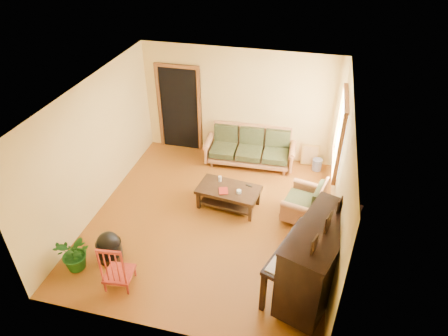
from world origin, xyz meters
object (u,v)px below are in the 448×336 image
(sofa, at_px, (250,148))
(footstool, at_px, (109,249))
(potted_plant, at_px, (75,254))
(armchair, at_px, (303,199))
(piano, at_px, (317,263))
(coffee_table, at_px, (229,197))
(red_chair, at_px, (117,263))
(ceramic_crock, at_px, (317,165))

(sofa, bearing_deg, footstool, -119.09)
(potted_plant, bearing_deg, armchair, 32.48)
(sofa, xyz_separation_m, piano, (1.66, -3.44, 0.26))
(coffee_table, relative_size, potted_plant, 1.85)
(coffee_table, bearing_deg, armchair, 1.53)
(coffee_table, distance_m, piano, 2.57)
(sofa, relative_size, footstool, 4.68)
(sofa, relative_size, coffee_table, 1.65)
(coffee_table, height_order, potted_plant, potted_plant)
(piano, bearing_deg, potted_plant, -155.08)
(sofa, xyz_separation_m, footstool, (-1.76, -3.51, -0.23))
(coffee_table, relative_size, footstool, 2.83)
(red_chair, bearing_deg, sofa, 65.07)
(coffee_table, xyz_separation_m, potted_plant, (-2.08, -2.21, 0.11))
(armchair, bearing_deg, footstool, -136.42)
(sofa, height_order, coffee_table, sofa)
(sofa, xyz_separation_m, red_chair, (-1.34, -3.98, 0.03))
(sofa, height_order, ceramic_crock, sofa)
(ceramic_crock, bearing_deg, sofa, -175.21)
(sofa, bearing_deg, red_chair, -111.12)
(sofa, relative_size, potted_plant, 3.06)
(footstool, relative_size, potted_plant, 0.65)
(sofa, distance_m, red_chair, 4.20)
(coffee_table, xyz_separation_m, footstool, (-1.65, -1.87, -0.02))
(red_chair, distance_m, ceramic_crock, 5.04)
(potted_plant, bearing_deg, piano, 6.07)
(piano, distance_m, ceramic_crock, 3.62)
(armchair, height_order, potted_plant, armchair)
(sofa, xyz_separation_m, potted_plant, (-2.18, -3.85, -0.10))
(sofa, bearing_deg, potted_plant, -122.03)
(ceramic_crock, bearing_deg, armchair, -96.71)
(red_chair, xyz_separation_m, ceramic_crock, (2.89, 4.11, -0.32))
(sofa, height_order, red_chair, red_chair)
(red_chair, bearing_deg, piano, 3.87)
(piano, relative_size, footstool, 3.65)
(coffee_table, bearing_deg, potted_plant, -133.21)
(sofa, bearing_deg, ceramic_crock, 2.30)
(piano, relative_size, red_chair, 1.71)
(coffee_table, height_order, armchair, armchair)
(ceramic_crock, bearing_deg, piano, -88.23)
(footstool, xyz_separation_m, potted_plant, (-0.42, -0.34, 0.12))
(piano, height_order, ceramic_crock, piano)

